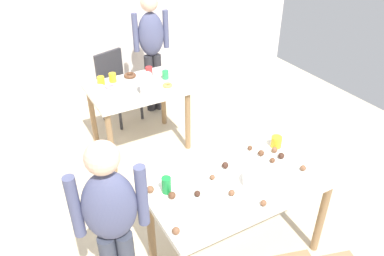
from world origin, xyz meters
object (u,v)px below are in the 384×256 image
Objects in this scene: chair_far_table at (116,83)px; soda_can at (166,185)px; dining_table_far at (138,96)px; person_adult_far at (152,45)px; person_girl_near at (112,222)px; mixing_bowl at (258,180)px; pitcher_far at (146,85)px; dining_table_near at (240,194)px.

soda_can is at bearing -100.65° from chair_far_table.
dining_table_far is at bearing 74.69° from soda_can.
person_adult_far is at bearing 54.88° from dining_table_far.
person_girl_near is at bearing -118.90° from person_adult_far.
mixing_bowl is at bearing -97.66° from person_adult_far.
person_adult_far is 1.05m from pitcher_far.
dining_table_near is 2.56m from person_adult_far.
person_adult_far is (0.50, -0.02, 0.41)m from chair_far_table.
dining_table_near is 0.96m from person_girl_near.
chair_far_table is 1.02m from pitcher_far.
dining_table_far is 0.74m from chair_far_table.
dining_table_near is 1.81m from dining_table_far.
person_adult_far is 7.14× the size of mixing_bowl.
person_adult_far is 6.44× the size of pitcher_far.
person_girl_near is 11.60× the size of soda_can.
person_girl_near is 1.81m from pitcher_far.
soda_can is (-0.44, -2.36, 0.31)m from chair_far_table.
person_girl_near is 6.68× the size of mixing_bowl.
person_adult_far is at bearing 62.77° from pitcher_far.
dining_table_near is 0.18m from mixing_bowl.
dining_table_near is 1.60m from pitcher_far.
person_girl_near is at bearing -158.86° from soda_can.
pitcher_far is at bearing 94.60° from mixing_bowl.
chair_far_table is at bearing 91.10° from pitcher_far.
person_girl_near reaches higher than mixing_bowl.
mixing_bowl is (0.15, -2.60, 0.29)m from chair_far_table.
person_girl_near is at bearing 179.52° from dining_table_near.
dining_table_near is 2.54m from chair_far_table.
dining_table_near is at bearing -88.71° from chair_far_table.
soda_can reaches higher than dining_table_far.
mixing_bowl is 0.90× the size of pitcher_far.
person_girl_near reaches higher than dining_table_near.
chair_far_table is 7.13× the size of soda_can.
person_girl_near is 1.04m from mixing_bowl.
pitcher_far reaches higher than dining_table_far.
chair_far_table reaches higher than dining_table_near.
dining_table_near is 5.65× the size of pitcher_far.
person_girl_near is (-0.88, -2.53, 0.34)m from chair_far_table.
chair_far_table is 2.42m from soda_can.
soda_can is 1.48m from pitcher_far.
dining_table_far is 0.71× the size of person_girl_near.
dining_table_far is 4.74× the size of mixing_bowl.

